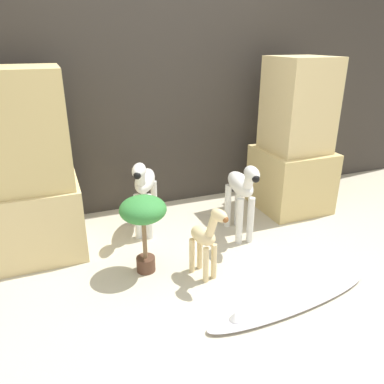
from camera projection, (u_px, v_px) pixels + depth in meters
ground_plane at (227, 286)px, 2.53m from camera, size 14.00×14.00×0.00m
wall_back at (158, 91)px, 3.43m from camera, size 6.40×0.08×2.20m
rock_pillar_left at (32, 171)px, 2.72m from camera, size 0.62×0.64×1.38m
rock_pillar_right at (294, 144)px, 3.49m from camera, size 0.62×0.64×1.41m
zebra_right at (242, 190)px, 3.02m from camera, size 0.22×0.57×0.68m
zebra_left at (144, 187)px, 3.09m from camera, size 0.34×0.55×0.68m
giraffe_figurine at (206, 238)px, 2.51m from camera, size 0.19×0.34×0.56m
potted_palm_front at (143, 215)px, 2.53m from camera, size 0.32×0.32×0.57m
surfboard at (291, 300)px, 2.35m from camera, size 1.24×0.36×0.09m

